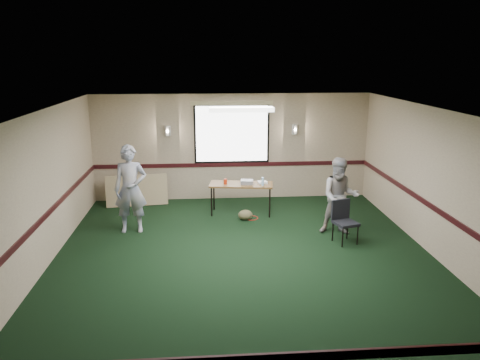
{
  "coord_description": "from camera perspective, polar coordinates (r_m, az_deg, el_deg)",
  "views": [
    {
      "loc": [
        -0.7,
        -7.7,
        3.6
      ],
      "look_at": [
        0.0,
        1.3,
        1.2
      ],
      "focal_mm": 35.0,
      "sensor_mm": 36.0,
      "label": 1
    }
  ],
  "objects": [
    {
      "name": "water_bottle",
      "position": [
        10.68,
        2.79,
        -0.19
      ],
      "size": [
        0.06,
        0.06,
        0.2
      ],
      "primitive_type": "cylinder",
      "color": "#93C6F1",
      "rests_on": "folding_table"
    },
    {
      "name": "folding_table",
      "position": [
        10.87,
        0.14,
        -0.72
      ],
      "size": [
        1.52,
        0.78,
        0.73
      ],
      "rotation": [
        0.0,
        0.0,
        -0.14
      ],
      "color": "brown",
      "rests_on": "ground"
    },
    {
      "name": "red_cup",
      "position": [
        10.82,
        -1.8,
        -0.18
      ],
      "size": [
        0.08,
        0.08,
        0.12
      ],
      "primitive_type": "cylinder",
      "color": "red",
      "rests_on": "folding_table"
    },
    {
      "name": "room_shell",
      "position": [
        10.05,
        -0.36,
        3.3
      ],
      "size": [
        8.0,
        8.02,
        8.0
      ],
      "color": "tan",
      "rests_on": "ground"
    },
    {
      "name": "person_right",
      "position": [
        9.83,
        12.09,
        -1.97
      ],
      "size": [
        0.88,
        0.75,
        1.61
      ],
      "primitive_type": "imported",
      "rotation": [
        0.0,
        0.0,
        -0.19
      ],
      "color": "#6D86AA",
      "rests_on": "ground"
    },
    {
      "name": "ground",
      "position": [
        8.53,
        0.69,
        -10.08
      ],
      "size": [
        8.0,
        8.0,
        0.0
      ],
      "primitive_type": "plane",
      "color": "black",
      "rests_on": "ground"
    },
    {
      "name": "conference_chair",
      "position": [
        9.51,
        12.49,
        -4.53
      ],
      "size": [
        0.52,
        0.53,
        0.85
      ],
      "rotation": [
        0.0,
        0.0,
        0.3
      ],
      "color": "black",
      "rests_on": "ground"
    },
    {
      "name": "cable_coil",
      "position": [
        10.74,
        1.35,
        -4.65
      ],
      "size": [
        0.41,
        0.41,
        0.02
      ],
      "primitive_type": "torus",
      "rotation": [
        0.0,
        0.0,
        0.29
      ],
      "color": "red",
      "rests_on": "ground"
    },
    {
      "name": "projector",
      "position": [
        10.82,
        0.85,
        -0.25
      ],
      "size": [
        0.31,
        0.27,
        0.09
      ],
      "primitive_type": "cube",
      "rotation": [
        0.0,
        0.0,
        -0.13
      ],
      "color": "gray",
      "rests_on": "folding_table"
    },
    {
      "name": "duffel_bag",
      "position": [
        10.61,
        0.66,
        -4.28
      ],
      "size": [
        0.39,
        0.34,
        0.23
      ],
      "primitive_type": "ellipsoid",
      "rotation": [
        0.0,
        0.0,
        0.33
      ],
      "color": "#49442A",
      "rests_on": "ground"
    },
    {
      "name": "game_console",
      "position": [
        10.88,
        2.75,
        -0.29
      ],
      "size": [
        0.23,
        0.19,
        0.05
      ],
      "primitive_type": "cube",
      "rotation": [
        0.0,
        0.0,
        0.13
      ],
      "color": "white",
      "rests_on": "folding_table"
    },
    {
      "name": "folded_table",
      "position": [
        11.83,
        -12.46,
        -1.25
      ],
      "size": [
        1.51,
        0.41,
        0.77
      ],
      "primitive_type": "cube",
      "rotation": [
        -0.21,
        0.0,
        0.13
      ],
      "color": "tan",
      "rests_on": "ground"
    },
    {
      "name": "person_left",
      "position": [
        9.96,
        -13.2,
        -1.08
      ],
      "size": [
        0.69,
        0.47,
        1.85
      ],
      "primitive_type": "imported",
      "rotation": [
        0.0,
        0.0,
        0.03
      ],
      "color": "#40538D",
      "rests_on": "ground"
    }
  ]
}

